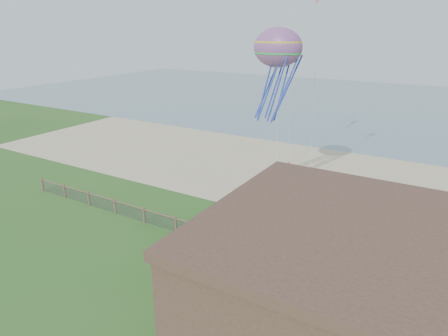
# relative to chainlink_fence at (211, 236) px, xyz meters

# --- Properties ---
(ground) EXTENTS (160.00, 160.00, 0.00)m
(ground) POSITION_rel_chainlink_fence_xyz_m (0.00, -6.00, -0.55)
(ground) COLOR #29571E
(ground) RESTS_ON ground
(sand_beach) EXTENTS (72.00, 20.00, 0.02)m
(sand_beach) POSITION_rel_chainlink_fence_xyz_m (0.00, 16.00, -0.55)
(sand_beach) COLOR #C6B28F
(sand_beach) RESTS_ON ground
(ocean) EXTENTS (160.00, 68.00, 0.02)m
(ocean) POSITION_rel_chainlink_fence_xyz_m (0.00, 60.00, -0.55)
(ocean) COLOR slate
(ocean) RESTS_ON ground
(chainlink_fence) EXTENTS (36.20, 0.20, 1.25)m
(chainlink_fence) POSITION_rel_chainlink_fence_xyz_m (0.00, 0.00, 0.00)
(chainlink_fence) COLOR brown
(chainlink_fence) RESTS_ON ground
(motel_deck) EXTENTS (15.00, 2.00, 0.50)m
(motel_deck) POSITION_rel_chainlink_fence_xyz_m (13.00, -1.00, -0.30)
(motel_deck) COLOR brown
(motel_deck) RESTS_ON ground
(picnic_table) EXTENTS (2.34, 1.97, 0.86)m
(picnic_table) POSITION_rel_chainlink_fence_xyz_m (8.48, -1.00, -0.12)
(picnic_table) COLOR brown
(picnic_table) RESTS_ON ground
(octopus_kite) EXTENTS (4.37, 3.79, 7.54)m
(octopus_kite) POSITION_rel_chainlink_fence_xyz_m (0.71, 8.28, 10.07)
(octopus_kite) COLOR orange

